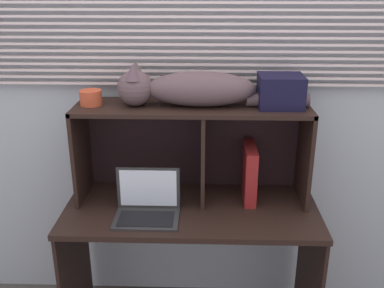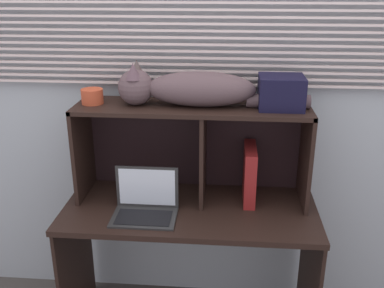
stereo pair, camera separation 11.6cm
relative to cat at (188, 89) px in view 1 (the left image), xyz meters
The scene contains 9 objects.
back_panel_with_blinds 0.24m from the cat, 85.09° to the left, with size 4.40×0.08×2.50m.
desk 0.77m from the cat, 81.55° to the right, with size 1.32×0.59×0.77m.
hutch_shelf_unit 0.26m from the cat, 52.50° to the left, with size 1.20×0.33×0.52m.
cat is the anchor object (origin of this frame).
laptop 0.63m from the cat, 132.84° to the right, with size 0.32×0.22×0.23m.
binder_upright 0.56m from the cat, ahead, with size 0.06×0.26×0.30m, color maroon.
book_stack 0.61m from the cat, behind, with size 0.17×0.25×0.05m.
small_basket 0.50m from the cat, behind, with size 0.11×0.11×0.08m, color #C44A2C.
storage_box 0.46m from the cat, ahead, with size 0.22×0.20×0.16m, color black.
Camera 1 is at (0.07, -1.84, 1.90)m, focal length 41.51 mm.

